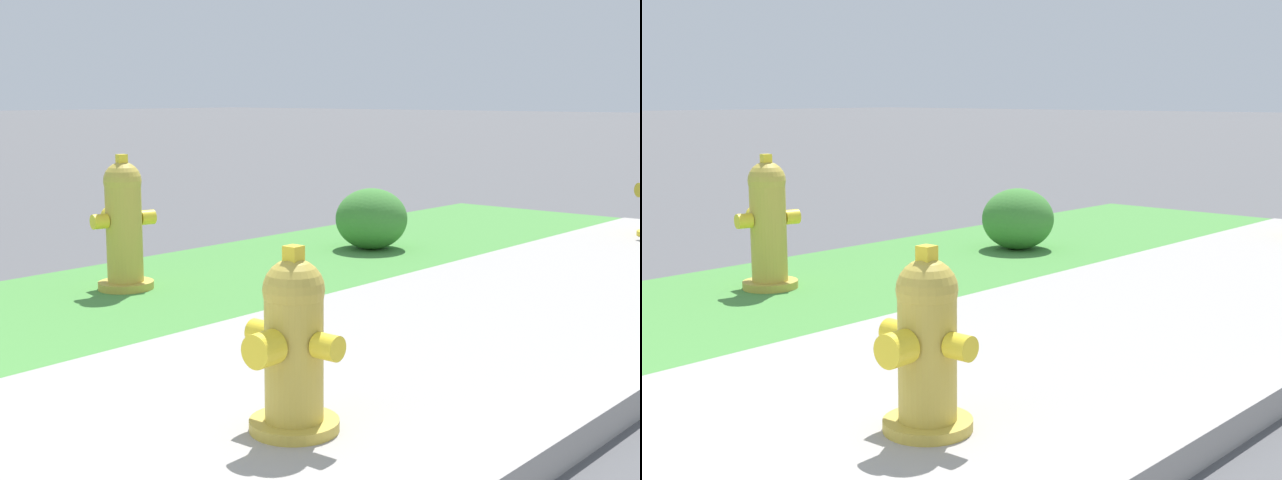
{
  "view_description": "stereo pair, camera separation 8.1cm",
  "coord_description": "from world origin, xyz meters",
  "views": [
    {
      "loc": [
        0.66,
        -2.33,
        1.18
      ],
      "look_at": [
        4.26,
        0.79,
        0.4
      ],
      "focal_mm": 50.0,
      "sensor_mm": 36.0,
      "label": 1
    },
    {
      "loc": [
        0.72,
        -2.39,
        1.18
      ],
      "look_at": [
        4.26,
        0.79,
        0.4
      ],
      "focal_mm": 50.0,
      "sensor_mm": 36.0,
      "label": 2
    }
  ],
  "objects": [
    {
      "name": "shrub_bush_near_lamp",
      "position": [
        6.05,
        1.81,
        0.24
      ],
      "size": [
        0.55,
        0.55,
        0.47
      ],
      "color": "#3D7F33",
      "rests_on": "ground"
    },
    {
      "name": "fire_hydrant_by_grass_verge",
      "position": [
        3.92,
        2.07,
        0.4
      ],
      "size": [
        0.41,
        0.39,
        0.83
      ],
      "rotation": [
        0.0,
        0.0,
        6.07
      ],
      "color": "gold",
      "rests_on": "ground"
    },
    {
      "name": "fire_hydrant_far_end",
      "position": [
        2.86,
        -0.3,
        0.32
      ],
      "size": [
        0.37,
        0.39,
        0.67
      ],
      "rotation": [
        0.0,
        0.0,
        1.61
      ],
      "color": "gold",
      "rests_on": "ground"
    }
  ]
}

